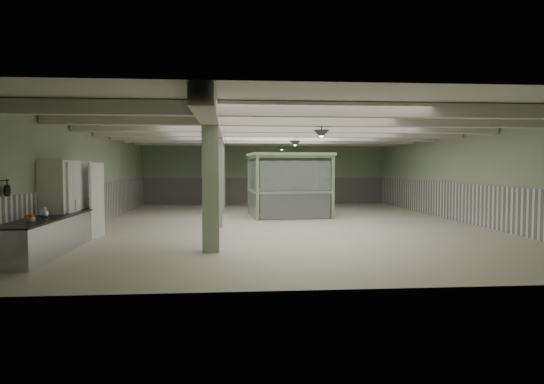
{
  "coord_description": "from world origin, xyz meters",
  "views": [
    {
      "loc": [
        -2.0,
        -18.24,
        2.15
      ],
      "look_at": [
        -0.62,
        -2.05,
        1.3
      ],
      "focal_mm": 32.0,
      "sensor_mm": 36.0,
      "label": 1
    }
  ],
  "objects": [
    {
      "name": "wall_front",
      "position": [
        0.0,
        -10.0,
        1.8
      ],
      "size": [
        14.0,
        0.02,
        3.6
      ],
      "primitive_type": "cube",
      "color": "#94A987",
      "rests_on": "floor"
    },
    {
      "name": "beam_a",
      "position": [
        0.0,
        -7.5,
        3.42
      ],
      "size": [
        13.9,
        0.35,
        0.32
      ],
      "primitive_type": "cube",
      "color": "beige",
      "rests_on": "ceiling"
    },
    {
      "name": "beam_e",
      "position": [
        0.0,
        2.5,
        3.42
      ],
      "size": [
        13.9,
        0.35,
        0.32
      ],
      "primitive_type": "cube",
      "color": "beige",
      "rests_on": "ceiling"
    },
    {
      "name": "beam_g",
      "position": [
        0.0,
        7.5,
        3.42
      ],
      "size": [
        13.9,
        0.35,
        0.32
      ],
      "primitive_type": "cube",
      "color": "beige",
      "rests_on": "ceiling"
    },
    {
      "name": "wainscot_left",
      "position": [
        -6.97,
        0.0,
        0.75
      ],
      "size": [
        0.05,
        19.9,
        1.5
      ],
      "primitive_type": "cube",
      "color": "silver",
      "rests_on": "floor"
    },
    {
      "name": "pitcher_near",
      "position": [
        -6.42,
        -6.37,
        1.05
      ],
      "size": [
        0.26,
        0.28,
        0.29
      ],
      "primitive_type": null,
      "rotation": [
        0.0,
        0.0,
        0.3
      ],
      "color": "silver",
      "rests_on": "prep_counter"
    },
    {
      "name": "wainscot_back",
      "position": [
        0.0,
        9.97,
        0.75
      ],
      "size": [
        13.9,
        0.05,
        1.5
      ],
      "primitive_type": "cube",
      "color": "silver",
      "rests_on": "floor"
    },
    {
      "name": "veg_colander",
      "position": [
        -6.48,
        -5.09,
        1.0
      ],
      "size": [
        0.55,
        0.55,
        0.2
      ],
      "primitive_type": null,
      "rotation": [
        0.0,
        0.0,
        -0.26
      ],
      "color": "#404045",
      "rests_on": "prep_counter"
    },
    {
      "name": "filing_cabinet",
      "position": [
        2.29,
        3.01,
        0.71
      ],
      "size": [
        0.59,
        0.74,
        1.43
      ],
      "primitive_type": "cube",
      "rotation": [
        0.0,
        0.0,
        -0.21
      ],
      "color": "#515446",
      "rests_on": "floor"
    },
    {
      "name": "beam_c",
      "position": [
        0.0,
        -2.5,
        3.42
      ],
      "size": [
        13.9,
        0.35,
        0.32
      ],
      "primitive_type": "cube",
      "color": "beige",
      "rests_on": "ceiling"
    },
    {
      "name": "girder",
      "position": [
        -2.5,
        0.0,
        3.38
      ],
      "size": [
        0.45,
        19.9,
        0.4
      ],
      "primitive_type": "cube",
      "color": "beige",
      "rests_on": "ceiling"
    },
    {
      "name": "wall_left",
      "position": [
        -7.0,
        0.0,
        1.8
      ],
      "size": [
        0.02,
        20.0,
        3.6
      ],
      "primitive_type": "cube",
      "color": "#94A987",
      "rests_on": "floor"
    },
    {
      "name": "pitcher_far",
      "position": [
        -6.5,
        -4.84,
        1.02
      ],
      "size": [
        0.19,
        0.22,
        0.25
      ],
      "primitive_type": null,
      "rotation": [
        0.0,
        0.0,
        0.16
      ],
      "color": "silver",
      "rests_on": "prep_counter"
    },
    {
      "name": "beam_b",
      "position": [
        0.0,
        -5.0,
        3.42
      ],
      "size": [
        13.9,
        0.35,
        0.32
      ],
      "primitive_type": "cube",
      "color": "beige",
      "rests_on": "ceiling"
    },
    {
      "name": "walkin_cooler",
      "position": [
        -6.62,
        -4.0,
        1.22
      ],
      "size": [
        0.91,
        2.67,
        2.45
      ],
      "color": "white",
      "rests_on": "floor"
    },
    {
      "name": "column_c",
      "position": [
        -2.5,
        4.0,
        1.8
      ],
      "size": [
        0.42,
        0.42,
        3.6
      ],
      "primitive_type": "cube",
      "color": "#98AD8B",
      "rests_on": "floor"
    },
    {
      "name": "column_a",
      "position": [
        -2.5,
        -6.0,
        1.8
      ],
      "size": [
        0.42,
        0.42,
        3.6
      ],
      "primitive_type": "cube",
      "color": "#98AD8B",
      "rests_on": "floor"
    },
    {
      "name": "pendant_mid",
      "position": [
        0.5,
        0.5,
        3.05
      ],
      "size": [
        0.44,
        0.44,
        0.22
      ],
      "primitive_type": "cone",
      "rotation": [
        3.14,
        0.0,
        0.0
      ],
      "color": "#2B3A2D",
      "rests_on": "ceiling"
    },
    {
      "name": "floor",
      "position": [
        0.0,
        0.0,
        0.0
      ],
      "size": [
        20.0,
        20.0,
        0.0
      ],
      "primitive_type": "plane",
      "color": "silver",
      "rests_on": "ground"
    },
    {
      "name": "pendant_back",
      "position": [
        0.5,
        5.5,
        3.05
      ],
      "size": [
        0.44,
        0.44,
        0.22
      ],
      "primitive_type": "cone",
      "rotation": [
        3.14,
        0.0,
        0.0
      ],
      "color": "#2B3A2D",
      "rests_on": "ceiling"
    },
    {
      "name": "prep_counter",
      "position": [
        -6.54,
        -5.43,
        0.46
      ],
      "size": [
        0.96,
        5.52,
        0.91
      ],
      "color": "silver",
      "rests_on": "floor"
    },
    {
      "name": "column_d",
      "position": [
        -2.5,
        8.0,
        1.8
      ],
      "size": [
        0.42,
        0.42,
        3.6
      ],
      "primitive_type": "cube",
      "color": "#98AD8B",
      "rests_on": "floor"
    },
    {
      "name": "orange_bowl",
      "position": [
        -6.58,
        -6.82,
        0.95
      ],
      "size": [
        0.26,
        0.26,
        0.09
      ],
      "primitive_type": "cylinder",
      "rotation": [
        0.0,
        0.0,
        0.04
      ],
      "color": "#B2B2B7",
      "rests_on": "prep_counter"
    },
    {
      "name": "skillet_far",
      "position": [
        -6.88,
        -7.2,
        1.63
      ],
      "size": [
        0.04,
        0.27,
        0.27
      ],
      "primitive_type": "cylinder",
      "rotation": [
        0.0,
        1.57,
        0.0
      ],
      "color": "black",
      "rests_on": "hook_rail"
    },
    {
      "name": "beam_f",
      "position": [
        0.0,
        5.0,
        3.42
      ],
      "size": [
        13.9,
        0.35,
        0.32
      ],
      "primitive_type": "cube",
      "color": "beige",
      "rests_on": "ceiling"
    },
    {
      "name": "guard_booth",
      "position": [
        0.51,
        2.5,
        1.83
      ],
      "size": [
        3.63,
        3.15,
        2.73
      ],
      "rotation": [
        0.0,
        0.0,
        0.09
      ],
      "color": "gray",
      "rests_on": "floor"
    },
    {
      "name": "beam_d",
      "position": [
        0.0,
        0.0,
        3.42
      ],
      "size": [
        13.9,
        0.35,
        0.32
      ],
      "primitive_type": "cube",
      "color": "beige",
      "rests_on": "ceiling"
    },
    {
      "name": "wall_right",
      "position": [
        7.0,
        0.0,
        1.8
      ],
      "size": [
        0.02,
        20.0,
        3.6
      ],
      "primitive_type": "cube",
      "color": "#94A987",
      "rests_on": "floor"
    },
    {
      "name": "wall_back",
      "position": [
        0.0,
        10.0,
        1.8
      ],
      "size": [
        14.0,
        0.02,
        3.6
      ],
      "primitive_type": "cube",
      "color": "#94A987",
      "rests_on": "floor"
    },
    {
      "name": "column_b",
      "position": [
        -2.5,
        -1.0,
        1.8
      ],
      "size": [
        0.42,
        0.42,
        3.6
      ],
      "primitive_type": "cube",
      "color": "#98AD8B",
      "rests_on": "floor"
    },
    {
      "name": "ceiling",
      "position": [
        0.0,
        0.0,
        3.6
      ],
      "size": [
        14.0,
        20.0,
        0.02
      ],
      "primitive_type": "cube",
      "color": "silver",
      "rests_on": "wall_back"
    },
    {
      "name": "wainscot_right",
      "position": [
        6.97,
        0.0,
        0.75
      ],
      "size": [
        0.05,
        19.9,
        1.5
      ],
      "primitive_type": "cube",
      "color": "silver",
      "rests_on": "floor"
    },
    {
      "name": "pendant_front",
      "position": [
        0.5,
        -5.0,
        3.05
      ],
      "size": [
        0.44,
        0.44,
        0.22
      ],
      "primitive_type": "cone",
      "rotation": [
        3.14,
        0.0,
        0.0
      ],
      "color": "#2B3A2D",
      "rests_on": "ceiling"
    }
  ]
}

